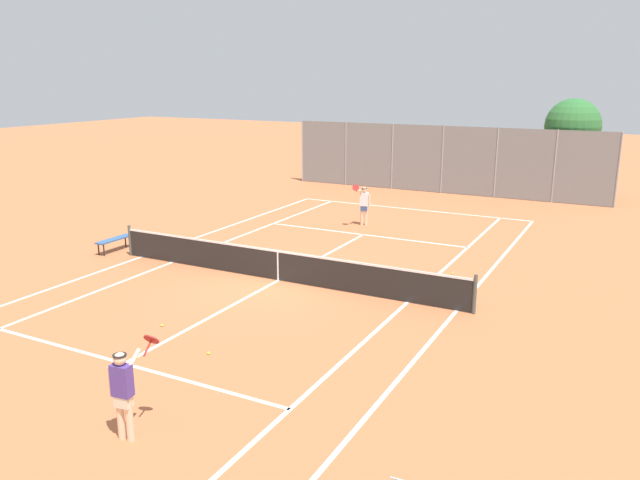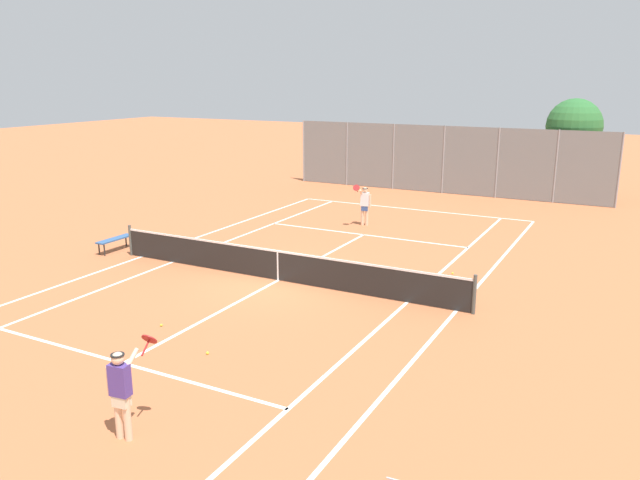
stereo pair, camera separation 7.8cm
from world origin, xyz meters
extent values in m
plane|color=#BC663D|center=(0.00, 0.00, 0.00)|extent=(120.00, 120.00, 0.00)
cube|color=white|center=(0.00, 11.90, 0.00)|extent=(11.00, 0.10, 0.01)
cube|color=white|center=(-5.50, 0.00, 0.00)|extent=(0.10, 23.80, 0.01)
cube|color=white|center=(5.50, 0.00, 0.00)|extent=(0.10, 23.80, 0.01)
cube|color=white|center=(-4.13, 0.00, 0.00)|extent=(0.10, 23.80, 0.01)
cube|color=white|center=(4.13, 0.00, 0.00)|extent=(0.10, 23.80, 0.01)
cube|color=white|center=(0.00, -6.40, 0.00)|extent=(8.26, 0.10, 0.01)
cube|color=white|center=(0.00, 6.40, 0.00)|extent=(8.26, 0.10, 0.01)
cube|color=white|center=(0.00, 0.00, 0.00)|extent=(0.10, 12.80, 0.01)
cylinder|color=#474C47|center=(-5.95, 0.00, 0.53)|extent=(0.10, 0.10, 1.07)
cylinder|color=#474C47|center=(5.95, 0.00, 0.53)|extent=(0.10, 0.10, 1.07)
cube|color=black|center=(0.00, 0.00, 0.46)|extent=(11.90, 0.02, 0.89)
cube|color=white|center=(0.00, 0.00, 0.92)|extent=(11.90, 0.03, 0.06)
cube|color=white|center=(0.00, 0.00, 0.44)|extent=(0.05, 0.03, 0.89)
cylinder|color=beige|center=(2.07, -8.54, 0.41)|extent=(0.13, 0.13, 0.82)
cylinder|color=beige|center=(2.25, -8.52, 0.41)|extent=(0.13, 0.13, 0.82)
cube|color=beige|center=(2.16, -8.53, 0.74)|extent=(0.30, 0.21, 0.24)
cube|color=#4C388C|center=(2.16, -8.53, 1.10)|extent=(0.36, 0.24, 0.56)
sphere|color=beige|center=(2.16, -8.53, 1.49)|extent=(0.22, 0.22, 0.22)
cylinder|color=black|center=(2.16, -8.53, 1.56)|extent=(0.23, 0.23, 0.02)
cylinder|color=beige|center=(1.94, -8.56, 1.04)|extent=(0.08, 0.08, 0.52)
cylinder|color=beige|center=(2.27, -8.38, 1.39)|extent=(0.13, 0.46, 0.35)
cylinder|color=maroon|center=(2.37, -8.10, 1.55)|extent=(0.06, 0.25, 0.22)
cylinder|color=maroon|center=(2.36, -7.99, 1.66)|extent=(0.30, 0.23, 0.23)
cylinder|color=beige|center=(-0.54, 7.92, 0.41)|extent=(0.13, 0.13, 0.82)
cylinder|color=beige|center=(-0.72, 7.88, 0.41)|extent=(0.13, 0.13, 0.82)
cube|color=#334C8C|center=(-0.63, 7.90, 0.74)|extent=(0.31, 0.24, 0.24)
cube|color=white|center=(-0.63, 7.90, 1.10)|extent=(0.38, 0.27, 0.56)
sphere|color=beige|center=(-0.63, 7.90, 1.49)|extent=(0.22, 0.22, 0.22)
cylinder|color=black|center=(-0.63, 7.90, 1.56)|extent=(0.23, 0.23, 0.02)
cylinder|color=beige|center=(-0.41, 7.95, 1.04)|extent=(0.08, 0.08, 0.52)
cylinder|color=beige|center=(-0.73, 7.74, 1.39)|extent=(0.18, 0.46, 0.35)
cylinder|color=maroon|center=(-0.80, 7.46, 1.55)|extent=(0.09, 0.25, 0.22)
cylinder|color=maroon|center=(-0.77, 7.34, 1.66)|extent=(0.32, 0.25, 0.23)
sphere|color=#D1DB33|center=(-0.68, -4.43, 0.03)|extent=(0.07, 0.07, 0.07)
sphere|color=#D1DB33|center=(4.52, 3.07, 0.03)|extent=(0.07, 0.07, 0.07)
sphere|color=#D1DB33|center=(1.34, -5.19, 0.03)|extent=(0.07, 0.07, 0.07)
cube|color=#33598C|center=(-6.84, 0.15, 0.44)|extent=(0.36, 1.50, 0.05)
cylinder|color=#262626|center=(-6.71, 0.78, 0.21)|extent=(0.05, 0.05, 0.41)
cylinder|color=#262626|center=(-6.71, -0.49, 0.21)|extent=(0.05, 0.05, 0.41)
cylinder|color=#262626|center=(-6.96, 0.78, 0.21)|extent=(0.05, 0.05, 0.41)
cylinder|color=#262626|center=(-6.96, -0.49, 0.21)|extent=(0.05, 0.05, 0.41)
cylinder|color=gray|center=(-8.41, 16.65, 1.78)|extent=(0.08, 0.08, 3.56)
cylinder|color=gray|center=(-5.61, 16.65, 1.78)|extent=(0.08, 0.08, 3.56)
cylinder|color=gray|center=(-2.80, 16.65, 1.78)|extent=(0.08, 0.08, 3.56)
cylinder|color=gray|center=(0.00, 16.65, 1.78)|extent=(0.08, 0.08, 3.56)
cylinder|color=gray|center=(2.80, 16.65, 1.78)|extent=(0.08, 0.08, 3.56)
cylinder|color=gray|center=(5.61, 16.65, 1.78)|extent=(0.08, 0.08, 3.56)
cylinder|color=gray|center=(8.41, 16.65, 1.78)|extent=(0.08, 0.08, 3.56)
cube|color=slate|center=(0.00, 16.65, 1.78)|extent=(16.83, 0.02, 3.52)
cylinder|color=brown|center=(6.08, 18.31, 1.34)|extent=(0.24, 0.24, 2.67)
sphere|color=#2D6B33|center=(6.08, 18.31, 3.62)|extent=(2.71, 2.71, 2.71)
sphere|color=#2D6B33|center=(6.01, 17.96, 3.28)|extent=(1.73, 1.73, 1.73)
camera|label=1|loc=(9.44, -15.36, 5.98)|focal=35.00mm
camera|label=2|loc=(9.50, -15.33, 5.98)|focal=35.00mm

